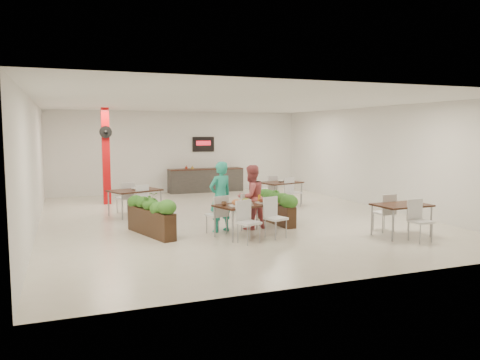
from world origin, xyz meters
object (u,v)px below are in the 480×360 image
Objects in this scene: diner_woman at (251,197)px; planter_left at (151,214)px; side_table_b at (281,185)px; planter_right at (276,205)px; side_table_c at (402,209)px; diner_man at (220,197)px; service_counter at (206,180)px; side_table_a at (135,193)px; main_table at (245,209)px; red_column at (106,155)px.

diner_woman is 2.48m from planter_left.
planter_right is at bearing -134.12° from side_table_b.
side_table_b and side_table_c have the same top height.
diner_man is 1.79m from planter_right.
side_table_b is at bearing -70.50° from service_counter.
diner_man is at bearing -103.88° from service_counter.
side_table_a is (-3.32, 2.51, 0.16)m from planter_right.
planter_right is at bearing -58.68° from side_table_a.
planter_right is at bearing 39.93° from main_table.
main_table is 0.79m from diner_woman.
main_table is 1.02× the size of planter_left.
planter_right is at bearing -52.20° from red_column.
side_table_a is 4.86m from side_table_b.
diner_woman is 0.85× the size of planter_left.
red_column is 6.45m from planter_right.
side_table_b is at bearing 32.65° from planter_left.
side_table_b is at bearing 62.20° from planter_right.
red_column is at bearing 81.05° from side_table_a.
side_table_c is at bearing -100.39° from side_table_b.
service_counter is 4.24m from side_table_b.
service_counter is 7.91m from planter_left.
side_table_a is at bearing -78.88° from diner_man.
service_counter is 1.81× the size of side_table_a.
diner_man is 0.80m from diner_woman.
side_table_a is (0.03, 2.74, 0.13)m from planter_left.
diner_woman is 0.97× the size of side_table_a.
diner_woman reaches higher than side_table_c.
diner_man is 0.91× the size of planter_left.
side_table_b is 1.02× the size of side_table_c.
diner_woman is 3.56m from side_table_c.
diner_man reaches higher than side_table_c.
side_table_b is at bearing 54.60° from main_table.
diner_woman is 0.98× the size of side_table_c.
main_table is at bearing -67.08° from red_column.
planter_right is at bearing -90.91° from service_counter.
service_counter is 1.87× the size of diner_woman.
planter_left is at bearing -22.44° from diner_woman.
diner_man is at bearing -165.60° from planter_right.
planter_right is 1.03× the size of side_table_a.
side_table_a is (-1.62, 2.94, -0.21)m from diner_man.
main_table reaches higher than planter_right.
diner_man is 0.99× the size of planter_right.
diner_woman is at bearing 162.21° from diner_man.
planter_left is (0.54, -5.25, -1.13)m from red_column.
planter_left is 5.79m from side_table_b.
main_table is 4.13m from side_table_a.
red_column is 4.56m from service_counter.
service_counter is at bearing 79.93° from main_table.
main_table and side_table_b have the same top height.
service_counter is at bearing 25.00° from red_column.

